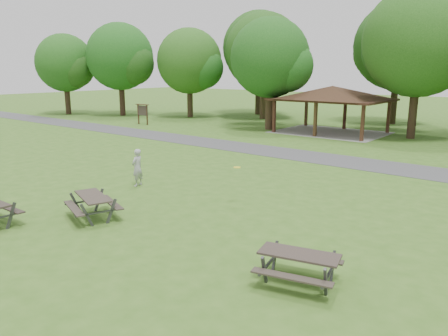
% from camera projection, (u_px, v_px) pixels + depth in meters
% --- Properties ---
extents(ground, '(160.00, 160.00, 0.00)m').
position_uv_depth(ground, '(128.00, 221.00, 14.86)').
color(ground, '#37611B').
rests_on(ground, ground).
extents(asphalt_path, '(120.00, 3.20, 0.02)m').
position_uv_depth(asphalt_path, '(318.00, 158.00, 25.49)').
color(asphalt_path, '#404042').
rests_on(asphalt_path, ground).
extents(pavilion, '(8.60, 7.01, 3.76)m').
position_uv_depth(pavilion, '(332.00, 95.00, 34.85)').
color(pavilion, '#361C13').
rests_on(pavilion, ground).
extents(notice_board, '(1.60, 0.30, 1.88)m').
position_uv_depth(notice_board, '(143.00, 110.00, 40.47)').
color(notice_board, '#351D13').
rests_on(notice_board, ground).
extents(tree_row_a, '(7.56, 7.20, 9.97)m').
position_uv_depth(tree_row_a, '(121.00, 59.00, 47.29)').
color(tree_row_a, black).
rests_on(tree_row_a, ground).
extents(tree_row_b, '(7.14, 6.80, 9.28)m').
position_uv_depth(tree_row_b, '(190.00, 63.00, 45.78)').
color(tree_row_b, black).
rests_on(tree_row_b, ground).
extents(tree_row_c, '(8.19, 7.80, 10.67)m').
position_uv_depth(tree_row_c, '(265.00, 54.00, 43.96)').
color(tree_row_c, '#322316').
rests_on(tree_row_c, ground).
extents(tree_row_d, '(6.93, 6.60, 9.27)m').
position_uv_depth(tree_row_d, '(271.00, 60.00, 36.14)').
color(tree_row_d, '#322216').
rests_on(tree_row_d, ground).
extents(tree_row_e, '(8.40, 8.00, 11.02)m').
position_uv_depth(tree_row_e, '(421.00, 44.00, 31.08)').
color(tree_row_e, black).
rests_on(tree_row_e, ground).
extents(tree_deep_a, '(8.40, 8.00, 11.38)m').
position_uv_depth(tree_deep_a, '(260.00, 50.00, 48.31)').
color(tree_deep_a, black).
rests_on(tree_deep_a, ground).
extents(tree_deep_b, '(8.40, 8.00, 11.13)m').
position_uv_depth(tree_deep_b, '(400.00, 48.00, 39.57)').
color(tree_deep_b, black).
rests_on(tree_deep_b, ground).
extents(tree_flank_left, '(6.72, 6.40, 8.93)m').
position_uv_depth(tree_flank_left, '(66.00, 65.00, 48.83)').
color(tree_flank_left, black).
rests_on(tree_flank_left, ground).
extents(picnic_table_middle, '(2.36, 2.13, 0.85)m').
position_uv_depth(picnic_table_middle, '(93.00, 201.00, 15.04)').
color(picnic_table_middle, '#312923').
rests_on(picnic_table_middle, ground).
extents(picnic_table_far, '(2.21, 1.94, 0.82)m').
position_uv_depth(picnic_table_far, '(299.00, 261.00, 10.41)').
color(picnic_table_far, '#2F2722').
rests_on(picnic_table_far, ground).
extents(frisbee_in_flight, '(0.31, 0.31, 0.02)m').
position_uv_depth(frisbee_in_flight, '(237.00, 167.00, 16.29)').
color(frisbee_in_flight, yellow).
rests_on(frisbee_in_flight, ground).
extents(frisbee_thrower, '(0.50, 0.67, 1.66)m').
position_uv_depth(frisbee_thrower, '(137.00, 168.00, 19.21)').
color(frisbee_thrower, '#A4A4A6').
rests_on(frisbee_thrower, ground).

